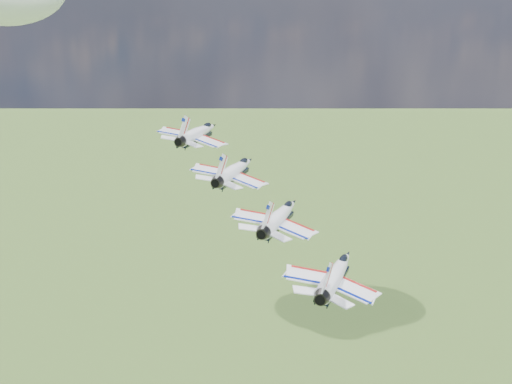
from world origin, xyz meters
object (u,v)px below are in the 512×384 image
at_px(jet_1, 235,170).
at_px(jet_0, 198,133).
at_px(jet_2, 280,216).
at_px(jet_3, 336,274).

bearing_deg(jet_1, jet_0, 136.40).
height_order(jet_1, jet_2, jet_1).
distance_m(jet_1, jet_2, 11.88).
bearing_deg(jet_3, jet_0, 136.40).
bearing_deg(jet_0, jet_1, -43.60).
relative_size(jet_0, jet_1, 1.00).
xyz_separation_m(jet_0, jet_2, (17.72, -14.87, -5.43)).
height_order(jet_1, jet_3, jet_1).
distance_m(jet_2, jet_3, 11.88).
bearing_deg(jet_1, jet_3, -43.60).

